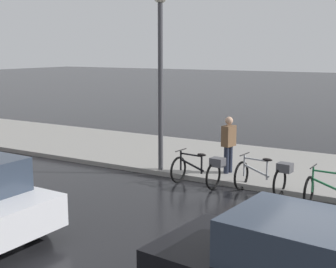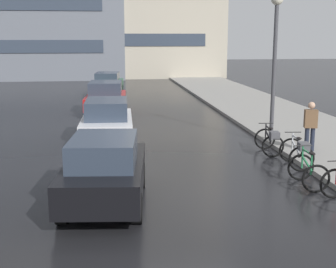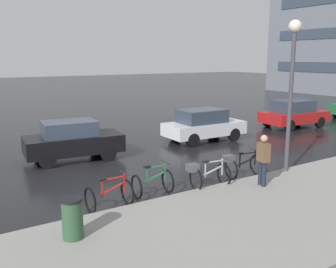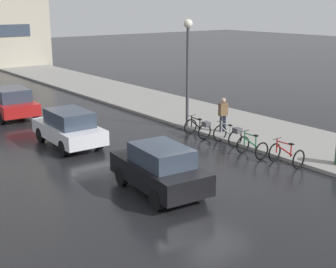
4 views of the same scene
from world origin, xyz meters
TOP-DOWN VIEW (x-y plane):
  - sidewalk_kerb at (6.00, 10.00)m, footprint 4.80×60.00m
  - bicycle_second at (3.04, 0.81)m, footprint 0.77×1.14m
  - bicycle_third at (3.46, 2.50)m, footprint 0.86×1.41m
  - bicycle_farthest at (3.21, 4.17)m, footprint 0.83×1.45m
  - pedestrian at (4.44, 3.92)m, footprint 0.44×0.32m
  - streetlamp at (3.81, 5.76)m, footprint 0.42×0.42m

SIDE VIEW (x-z plane):
  - sidewalk_kerb at x=6.00m, z-range 0.00..0.14m
  - bicycle_second at x=3.04m, z-range -0.09..0.89m
  - bicycle_farthest at x=3.21m, z-range 0.01..0.94m
  - bicycle_third at x=3.46m, z-range 0.01..0.97m
  - pedestrian at x=4.44m, z-range 0.11..1.85m
  - streetlamp at x=3.81m, z-range 0.95..6.18m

